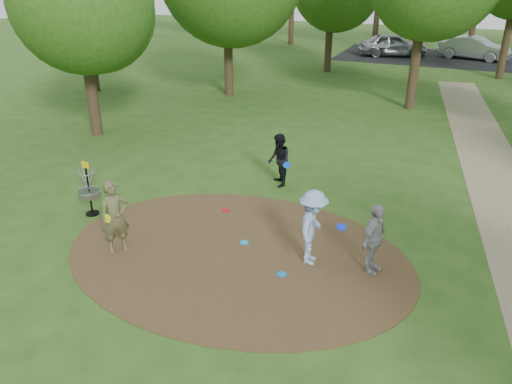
% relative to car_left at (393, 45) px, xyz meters
% --- Properties ---
extents(ground, '(100.00, 100.00, 0.00)m').
position_rel_car_left_xyz_m(ground, '(1.19, -29.44, -0.82)').
color(ground, '#2D5119').
rests_on(ground, ground).
extents(dirt_clearing, '(8.40, 8.40, 0.02)m').
position_rel_car_left_xyz_m(dirt_clearing, '(1.19, -29.44, -0.81)').
color(dirt_clearing, '#47301C').
rests_on(dirt_clearing, ground).
extents(parking_lot, '(14.00, 8.00, 0.01)m').
position_rel_car_left_xyz_m(parking_lot, '(3.19, 0.56, -0.81)').
color(parking_lot, black).
rests_on(parking_lot, ground).
extents(player_observer_with_disc, '(0.74, 0.77, 1.79)m').
position_rel_car_left_xyz_m(player_observer_with_disc, '(-1.47, -30.39, 0.08)').
color(player_observer_with_disc, brown).
rests_on(player_observer_with_disc, ground).
extents(player_throwing_with_disc, '(1.18, 1.21, 1.79)m').
position_rel_car_left_xyz_m(player_throwing_with_disc, '(2.93, -29.08, 0.08)').
color(player_throwing_with_disc, '#8FABD5').
rests_on(player_throwing_with_disc, ground).
extents(player_walking_with_disc, '(0.94, 1.00, 1.63)m').
position_rel_car_left_xyz_m(player_walking_with_disc, '(0.68, -25.29, -0.00)').
color(player_walking_with_disc, black).
rests_on(player_walking_with_disc, ground).
extents(player_waiting_with_disc, '(0.63, 1.04, 1.65)m').
position_rel_car_left_xyz_m(player_waiting_with_disc, '(4.27, -28.94, 0.01)').
color(player_waiting_with_disc, '#969699').
rests_on(player_waiting_with_disc, ground).
extents(disc_ground_cyan, '(0.22, 0.22, 0.02)m').
position_rel_car_left_xyz_m(disc_ground_cyan, '(1.18, -28.94, -0.79)').
color(disc_ground_cyan, '#1C9DE0').
rests_on(disc_ground_cyan, dirt_clearing).
extents(disc_ground_blue, '(0.22, 0.22, 0.02)m').
position_rel_car_left_xyz_m(disc_ground_blue, '(2.50, -29.87, -0.79)').
color(disc_ground_blue, '#0C7BCD').
rests_on(disc_ground_blue, dirt_clearing).
extents(disc_ground_red, '(0.22, 0.22, 0.02)m').
position_rel_car_left_xyz_m(disc_ground_red, '(-0.02, -27.55, -0.79)').
color(disc_ground_red, red).
rests_on(disc_ground_red, dirt_clearing).
extents(car_left, '(5.16, 3.44, 1.63)m').
position_rel_car_left_xyz_m(car_left, '(0.00, 0.00, 0.00)').
color(car_left, '#93959A').
rests_on(car_left, ground).
extents(car_right, '(5.02, 2.79, 1.57)m').
position_rel_car_left_xyz_m(car_right, '(5.53, 0.88, -0.03)').
color(car_right, '#A7A8AF').
rests_on(car_right, ground).
extents(disc_golf_basket, '(0.63, 0.63, 1.54)m').
position_rel_car_left_xyz_m(disc_golf_basket, '(-3.31, -29.14, 0.06)').
color(disc_golf_basket, black).
rests_on(disc_golf_basket, ground).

